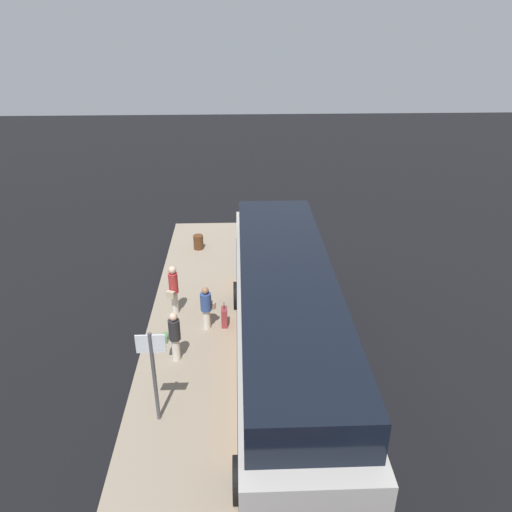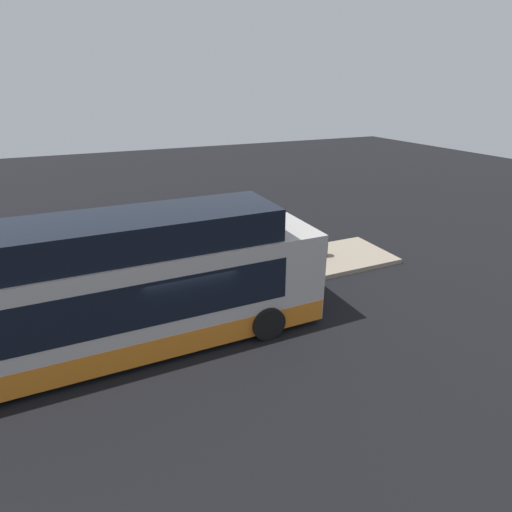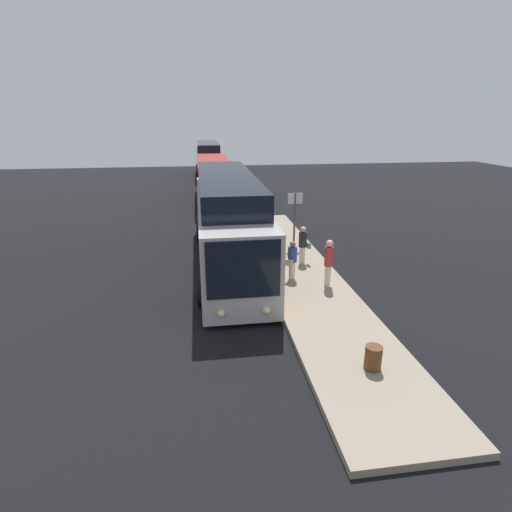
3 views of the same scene
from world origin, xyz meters
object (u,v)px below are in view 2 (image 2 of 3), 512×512
object	(u,v)px
passenger_waiting	(187,270)
suitcase	(195,289)
trash_bin	(323,249)
passenger_boarding	(202,249)
bus_lead	(109,296)
sign_post	(54,255)
passenger_with_bags	(135,267)

from	to	relation	value
passenger_waiting	suitcase	distance (m)	0.77
suitcase	trash_bin	size ratio (longest dim) A/B	1.42
passenger_boarding	passenger_waiting	bearing A→B (deg)	161.70
bus_lead	passenger_waiting	bearing A→B (deg)	39.94
passenger_boarding	sign_post	world-z (taller)	sign_post
passenger_waiting	suitcase	world-z (taller)	passenger_waiting
passenger_boarding	trash_bin	distance (m)	5.37
sign_post	suitcase	bearing A→B (deg)	-21.25
suitcase	sign_post	size ratio (longest dim) A/B	0.34
bus_lead	trash_bin	world-z (taller)	bus_lead
passenger_with_bags	passenger_boarding	bearing A→B (deg)	4.82
bus_lead	sign_post	size ratio (longest dim) A/B	4.53
passenger_boarding	bus_lead	bearing A→B (deg)	153.68
passenger_waiting	suitcase	xyz separation A→B (m)	(0.09, -0.58, -0.50)
trash_bin	passenger_boarding	bearing A→B (deg)	174.81
passenger_waiting	suitcase	bearing A→B (deg)	46.53
bus_lead	suitcase	distance (m)	3.59
bus_lead	passenger_boarding	bearing A→B (deg)	43.27
passenger_with_bags	sign_post	distance (m)	2.63
passenger_waiting	passenger_with_bags	xyz separation A→B (m)	(-1.69, 0.88, 0.07)
passenger_with_bags	sign_post	bearing A→B (deg)	173.83
bus_lead	sign_post	bearing A→B (deg)	112.20
passenger_with_bags	suitcase	world-z (taller)	passenger_with_bags
sign_post	passenger_with_bags	bearing A→B (deg)	-4.45
passenger_boarding	sign_post	bearing A→B (deg)	111.62
passenger_waiting	sign_post	xyz separation A→B (m)	(-4.17, 1.07, 0.90)
passenger_waiting	bus_lead	bearing A→B (deg)	-12.37
suitcase	passenger_boarding	bearing A→B (deg)	64.14
passenger_with_bags	sign_post	xyz separation A→B (m)	(-2.49, 0.19, 0.83)
suitcase	bus_lead	bearing A→B (deg)	-148.73
trash_bin	suitcase	bearing A→B (deg)	-168.21
sign_post	trash_bin	bearing A→B (deg)	-2.05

